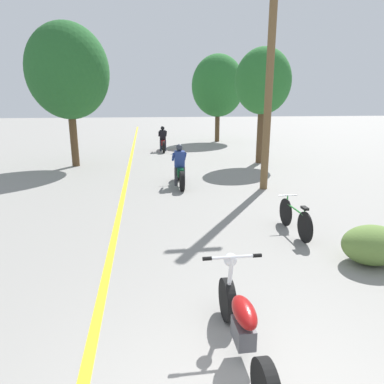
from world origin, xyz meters
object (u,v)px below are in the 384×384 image
(roadside_tree_right_near, at_px, (263,82))
(motorcycle_foreground, at_px, (242,325))
(bicycle_parked, at_px, (295,218))
(utility_pole, at_px, (269,79))
(motorcycle_rider_lead, at_px, (180,170))
(roadside_tree_right_far, at_px, (218,86))
(roadside_tree_left, at_px, (68,72))
(motorcycle_rider_far, at_px, (163,142))

(roadside_tree_right_near, height_order, motorcycle_foreground, roadside_tree_right_near)
(motorcycle_foreground, height_order, bicycle_parked, motorcycle_foreground)
(motorcycle_foreground, bearing_deg, utility_pole, 68.91)
(utility_pole, xyz_separation_m, motorcycle_rider_lead, (-2.72, 0.85, -2.93))
(motorcycle_foreground, bearing_deg, roadside_tree_right_far, 78.83)
(roadside_tree_right_far, distance_m, roadside_tree_left, 11.80)
(utility_pole, relative_size, motorcycle_foreground, 3.28)
(motorcycle_rider_lead, height_order, bicycle_parked, motorcycle_rider_lead)
(roadside_tree_right_far, xyz_separation_m, roadside_tree_left, (-8.23, -8.46, 0.19))
(motorcycle_rider_far, bearing_deg, motorcycle_foreground, -90.11)
(motorcycle_rider_far, relative_size, bicycle_parked, 1.27)
(roadside_tree_left, distance_m, motorcycle_rider_far, 6.80)
(motorcycle_rider_lead, bearing_deg, motorcycle_foreground, -90.97)
(motorcycle_rider_lead, bearing_deg, motorcycle_rider_far, 90.74)
(roadside_tree_right_far, bearing_deg, motorcycle_rider_lead, -107.47)
(roadside_tree_right_near, height_order, motorcycle_rider_far, roadside_tree_right_near)
(motorcycle_rider_lead, distance_m, bicycle_parked, 5.19)
(motorcycle_rider_lead, bearing_deg, roadside_tree_right_near, 43.27)
(roadside_tree_right_near, xyz_separation_m, bicycle_parked, (-2.12, -8.69, -3.28))
(roadside_tree_right_far, relative_size, bicycle_parked, 3.60)
(roadside_tree_right_near, bearing_deg, roadside_tree_left, 177.85)
(roadside_tree_right_far, height_order, bicycle_parked, roadside_tree_right_far)
(roadside_tree_right_near, distance_m, bicycle_parked, 9.53)
(utility_pole, bearing_deg, roadside_tree_right_near, 73.09)
(roadside_tree_right_far, relative_size, motorcycle_foreground, 2.87)
(roadside_tree_right_far, bearing_deg, roadside_tree_left, -134.23)
(roadside_tree_right_near, distance_m, roadside_tree_right_far, 8.77)
(utility_pole, height_order, roadside_tree_left, utility_pole)
(roadside_tree_right_far, distance_m, motorcycle_rider_lead, 13.71)
(utility_pole, xyz_separation_m, roadside_tree_right_far, (1.28, 13.55, 0.34))
(roadside_tree_right_far, height_order, motorcycle_rider_lead, roadside_tree_right_far)
(utility_pole, bearing_deg, bicycle_parked, -99.74)
(roadside_tree_right_near, relative_size, motorcycle_foreground, 2.49)
(roadside_tree_left, xyz_separation_m, motorcycle_rider_far, (4.13, 4.15, -3.46))
(roadside_tree_right_near, distance_m, motorcycle_rider_lead, 6.51)
(roadside_tree_left, bearing_deg, motorcycle_rider_lead, -45.02)
(motorcycle_rider_lead, xyz_separation_m, bicycle_parked, (2.04, -4.77, -0.18))
(roadside_tree_left, distance_m, motorcycle_foreground, 13.63)
(motorcycle_foreground, bearing_deg, motorcycle_rider_lead, 89.03)
(utility_pole, bearing_deg, roadside_tree_left, 143.79)
(motorcycle_foreground, xyz_separation_m, motorcycle_rider_far, (0.03, 16.65, 0.14))
(roadside_tree_left, bearing_deg, roadside_tree_right_far, 45.77)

